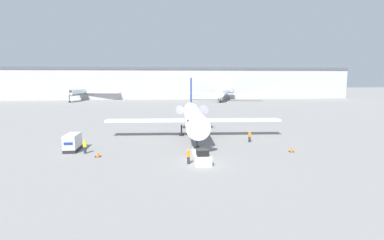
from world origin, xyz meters
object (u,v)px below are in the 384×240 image
(worker_by_wing, at_px, (250,136))
(airplane_parked_far_left, at_px, (224,92))
(pushback_tug, at_px, (201,157))
(luggage_cart, at_px, (72,142))
(worker_near_tug, at_px, (188,156))
(worker_on_apron, at_px, (85,146))
(traffic_cone_right, at_px, (291,149))
(airplane_parked_far_right, at_px, (83,91))
(airplane_main, at_px, (194,116))
(traffic_cone_left, at_px, (98,154))

(worker_by_wing, relative_size, airplane_parked_far_left, 0.05)
(pushback_tug, xyz_separation_m, worker_by_wing, (8.97, 10.39, 0.27))
(luggage_cart, bearing_deg, worker_near_tug, -27.99)
(worker_on_apron, bearing_deg, luggage_cart, 138.76)
(traffic_cone_right, bearing_deg, airplane_parked_far_right, 116.63)
(pushback_tug, relative_size, airplane_parked_far_left, 0.14)
(worker_by_wing, xyz_separation_m, worker_on_apron, (-23.66, -4.84, 0.07))
(luggage_cart, relative_size, worker_by_wing, 2.13)
(airplane_main, relative_size, traffic_cone_right, 42.46)
(airplane_main, relative_size, traffic_cone_left, 40.81)
(traffic_cone_right, distance_m, airplane_parked_far_right, 120.67)
(traffic_cone_right, bearing_deg, airplane_main, 134.38)
(worker_on_apron, bearing_deg, airplane_parked_far_right, 104.09)
(airplane_main, height_order, traffic_cone_right, airplane_main)
(worker_near_tug, distance_m, airplane_parked_far_left, 104.37)
(airplane_main, xyz_separation_m, worker_near_tug, (-2.39, -16.63, -2.60))
(airplane_parked_far_right, bearing_deg, worker_near_tug, -70.52)
(luggage_cart, xyz_separation_m, airplane_parked_far_left, (40.47, 93.14, 2.74))
(airplane_main, distance_m, worker_by_wing, 10.20)
(airplane_main, distance_m, traffic_cone_right, 17.40)
(pushback_tug, relative_size, worker_by_wing, 2.60)
(worker_on_apron, bearing_deg, airplane_parked_far_left, 67.99)
(pushback_tug, distance_m, traffic_cone_right, 13.30)
(pushback_tug, xyz_separation_m, airplane_parked_far_right, (-41.28, 111.51, 3.55))
(traffic_cone_left, bearing_deg, airplane_parked_far_right, 104.86)
(pushback_tug, distance_m, worker_near_tug, 1.75)
(airplane_parked_far_right, bearing_deg, pushback_tug, -69.68)
(airplane_main, distance_m, luggage_cart, 19.70)
(traffic_cone_right, bearing_deg, worker_on_apron, 176.14)
(pushback_tug, relative_size, airplane_parked_far_right, 0.13)
(airplane_main, bearing_deg, traffic_cone_right, -45.62)
(luggage_cart, xyz_separation_m, traffic_cone_right, (29.55, -3.68, -0.82))
(pushback_tug, height_order, worker_near_tug, pushback_tug)
(worker_near_tug, xyz_separation_m, airplane_parked_far_right, (-39.70, 112.21, 3.28))
(worker_near_tug, height_order, airplane_parked_far_right, airplane_parked_far_right)
(worker_by_wing, xyz_separation_m, traffic_cone_right, (3.81, -6.69, -0.59))
(worker_by_wing, bearing_deg, traffic_cone_right, -60.37)
(pushback_tug, xyz_separation_m, airplane_parked_far_left, (23.69, 100.52, 3.25))
(traffic_cone_right, xyz_separation_m, airplane_parked_far_right, (-54.06, 107.81, 3.87))
(airplane_main, relative_size, worker_on_apron, 15.87)
(pushback_tug, relative_size, luggage_cart, 1.22)
(airplane_parked_far_right, bearing_deg, traffic_cone_left, -75.14)
(luggage_cart, height_order, worker_on_apron, luggage_cart)
(traffic_cone_right, bearing_deg, luggage_cart, 172.91)
(traffic_cone_left, relative_size, airplane_parked_far_left, 0.02)
(traffic_cone_left, distance_m, airplane_parked_far_right, 111.59)
(luggage_cart, height_order, worker_by_wing, luggage_cart)
(luggage_cart, xyz_separation_m, airplane_parked_far_right, (-24.51, 104.14, 3.05))
(worker_by_wing, bearing_deg, airplane_parked_far_left, 80.72)
(worker_on_apron, height_order, airplane_parked_far_right, airplane_parked_far_right)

